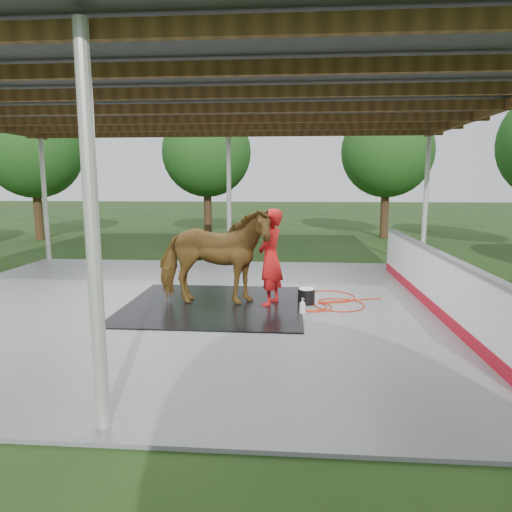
# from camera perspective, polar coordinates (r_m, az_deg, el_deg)

# --- Properties ---
(ground) EXTENTS (100.00, 100.00, 0.00)m
(ground) POSITION_cam_1_polar(r_m,az_deg,el_deg) (9.35, -7.22, -6.22)
(ground) COLOR #1E3814
(concrete_slab) EXTENTS (12.00, 10.00, 0.05)m
(concrete_slab) POSITION_cam_1_polar(r_m,az_deg,el_deg) (9.34, -7.22, -6.07)
(concrete_slab) COLOR slate
(concrete_slab) RESTS_ON ground
(pavilion_structure) EXTENTS (12.60, 10.60, 4.05)m
(pavilion_structure) POSITION_cam_1_polar(r_m,az_deg,el_deg) (9.14, -7.75, 18.52)
(pavilion_structure) COLOR beige
(pavilion_structure) RESTS_ON ground
(dasher_board) EXTENTS (0.16, 8.00, 1.15)m
(dasher_board) POSITION_cam_1_polar(r_m,az_deg,el_deg) (9.43, 21.28, -2.95)
(dasher_board) COLOR #AC0E1F
(dasher_board) RESTS_ON concrete_slab
(tree_belt) EXTENTS (28.00, 28.00, 5.80)m
(tree_belt) POSITION_cam_1_polar(r_m,az_deg,el_deg) (9.93, -4.82, 16.77)
(tree_belt) COLOR #382314
(tree_belt) RESTS_ON ground
(rubber_mat) EXTENTS (3.49, 3.27, 0.03)m
(rubber_mat) POSITION_cam_1_polar(r_m,az_deg,el_deg) (9.18, -5.24, -6.07)
(rubber_mat) COLOR black
(rubber_mat) RESTS_ON concrete_slab
(horse) EXTENTS (2.29, 1.09, 1.91)m
(horse) POSITION_cam_1_polar(r_m,az_deg,el_deg) (8.97, -5.33, -0.08)
(horse) COLOR brown
(horse) RESTS_ON rubber_mat
(handler) EXTENTS (0.67, 0.81, 1.92)m
(handler) POSITION_cam_1_polar(r_m,az_deg,el_deg) (8.97, 1.83, -0.21)
(handler) COLOR #B71313
(handler) RESTS_ON concrete_slab
(wash_bucket) EXTENTS (0.34, 0.34, 0.32)m
(wash_bucket) POSITION_cam_1_polar(r_m,az_deg,el_deg) (9.27, 6.32, -4.97)
(wash_bucket) COLOR black
(wash_bucket) RESTS_ON concrete_slab
(soap_bottle_a) EXTENTS (0.17, 0.17, 0.31)m
(soap_bottle_a) POSITION_cam_1_polar(r_m,az_deg,el_deg) (8.53, 5.83, -6.28)
(soap_bottle_a) COLOR silver
(soap_bottle_a) RESTS_ON concrete_slab
(soap_bottle_b) EXTENTS (0.11, 0.11, 0.20)m
(soap_bottle_b) POSITION_cam_1_polar(r_m,az_deg,el_deg) (9.35, 7.47, -5.25)
(soap_bottle_b) COLOR #338CD8
(soap_bottle_b) RESTS_ON concrete_slab
(hose_coil) EXTENTS (1.90, 1.76, 0.02)m
(hose_coil) POSITION_cam_1_polar(r_m,az_deg,el_deg) (9.43, 8.81, -5.73)
(hose_coil) COLOR #B2260C
(hose_coil) RESTS_ON concrete_slab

